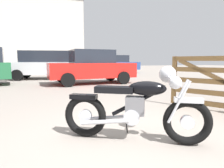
{
  "coord_description": "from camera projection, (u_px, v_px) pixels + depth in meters",
  "views": [
    {
      "loc": [
        -1.19,
        -2.46,
        1.13
      ],
      "look_at": [
        -0.02,
        1.19,
        0.67
      ],
      "focal_mm": 30.65,
      "sensor_mm": 36.0,
      "label": 1
    }
  ],
  "objects": [
    {
      "name": "ground_plane",
      "position": [
        138.0,
        138.0,
        2.83
      ],
      "size": [
        80.0,
        80.0,
        0.0
      ],
      "primitive_type": "plane",
      "color": "gray"
    },
    {
      "name": "pale_sedan_back",
      "position": [
        117.0,
        64.0,
        18.3
      ],
      "size": [
        4.28,
        2.08,
        1.67
      ],
      "rotation": [
        0.0,
        0.0,
        -0.05
      ],
      "color": "black",
      "rests_on": "ground_plane"
    },
    {
      "name": "vintage_motorcycle",
      "position": [
        138.0,
        107.0,
        2.7
      ],
      "size": [
        1.86,
        1.13,
        1.07
      ],
      "rotation": [
        0.0,
        0.0,
        -0.52
      ],
      "color": "black",
      "rests_on": "ground_plane"
    },
    {
      "name": "industrial_building",
      "position": [
        30.0,
        34.0,
        32.23
      ],
      "size": [
        17.2,
        9.84,
        22.06
      ],
      "rotation": [
        0.0,
        0.0,
        -0.01
      ],
      "color": "beige",
      "rests_on": "ground_plane"
    },
    {
      "name": "silver_sedan_mid",
      "position": [
        92.0,
        67.0,
        9.57
      ],
      "size": [
        4.33,
        2.19,
        1.67
      ],
      "rotation": [
        0.0,
        0.0,
        0.08
      ],
      "color": "black",
      "rests_on": "ground_plane"
    },
    {
      "name": "blue_hatchback_right",
      "position": [
        48.0,
        64.0,
        11.96
      ],
      "size": [
        4.92,
        2.52,
        1.74
      ],
      "rotation": [
        0.0,
        0.0,
        2.98
      ],
      "color": "black",
      "rests_on": "ground_plane"
    }
  ]
}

